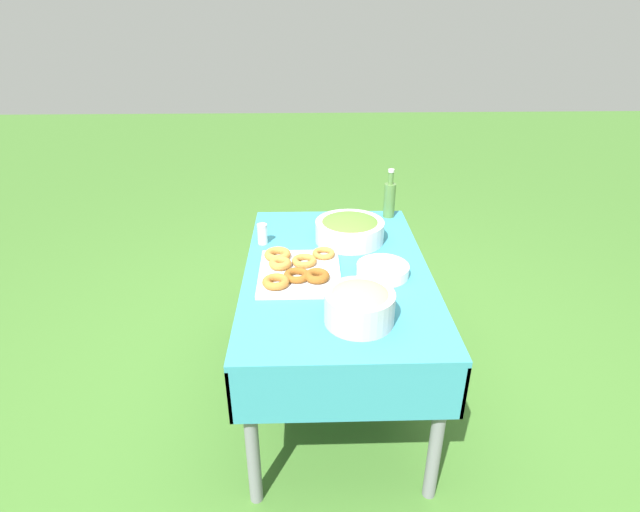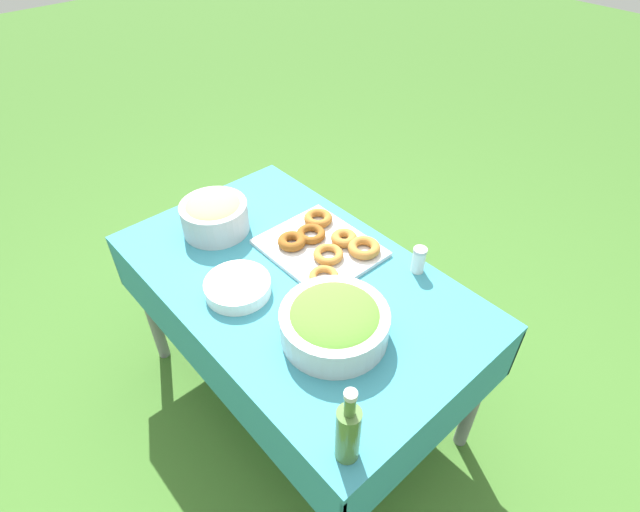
{
  "view_description": "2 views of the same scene",
  "coord_description": "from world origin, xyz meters",
  "px_view_note": "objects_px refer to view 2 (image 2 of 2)",
  "views": [
    {
      "loc": [
        -1.89,
        0.13,
        1.72
      ],
      "look_at": [
        -0.05,
        0.07,
        0.78
      ],
      "focal_mm": 28.0,
      "sensor_mm": 36.0,
      "label": 1
    },
    {
      "loc": [
        0.98,
        -0.76,
        1.87
      ],
      "look_at": [
        0.04,
        0.08,
        0.77
      ],
      "focal_mm": 28.0,
      "sensor_mm": 36.0,
      "label": 2
    }
  ],
  "objects_px": {
    "pasta_bowl": "(214,214)",
    "donut_platter": "(324,245)",
    "salad_bowl": "(334,322)",
    "olive_oil_bottle": "(348,432)",
    "plate_stack": "(238,287)"
  },
  "relations": [
    {
      "from": "plate_stack",
      "to": "olive_oil_bottle",
      "type": "relative_size",
      "value": 0.84
    },
    {
      "from": "donut_platter",
      "to": "plate_stack",
      "type": "xyz_separation_m",
      "value": [
        -0.02,
        -0.36,
        0.0
      ]
    },
    {
      "from": "salad_bowl",
      "to": "pasta_bowl",
      "type": "height_order",
      "value": "pasta_bowl"
    },
    {
      "from": "pasta_bowl",
      "to": "plate_stack",
      "type": "bearing_deg",
      "value": -21.57
    },
    {
      "from": "salad_bowl",
      "to": "donut_platter",
      "type": "height_order",
      "value": "salad_bowl"
    },
    {
      "from": "donut_platter",
      "to": "plate_stack",
      "type": "bearing_deg",
      "value": -93.84
    },
    {
      "from": "donut_platter",
      "to": "pasta_bowl",
      "type": "bearing_deg",
      "value": -147.79
    },
    {
      "from": "salad_bowl",
      "to": "olive_oil_bottle",
      "type": "xyz_separation_m",
      "value": [
        0.3,
        -0.23,
        0.04
      ]
    },
    {
      "from": "donut_platter",
      "to": "olive_oil_bottle",
      "type": "relative_size",
      "value": 1.57
    },
    {
      "from": "pasta_bowl",
      "to": "donut_platter",
      "type": "relative_size",
      "value": 0.61
    },
    {
      "from": "pasta_bowl",
      "to": "olive_oil_bottle",
      "type": "relative_size",
      "value": 0.96
    },
    {
      "from": "salad_bowl",
      "to": "donut_platter",
      "type": "relative_size",
      "value": 0.8
    },
    {
      "from": "pasta_bowl",
      "to": "donut_platter",
      "type": "distance_m",
      "value": 0.43
    },
    {
      "from": "salad_bowl",
      "to": "pasta_bowl",
      "type": "bearing_deg",
      "value": 178.2
    },
    {
      "from": "pasta_bowl",
      "to": "olive_oil_bottle",
      "type": "xyz_separation_m",
      "value": [
        0.98,
        -0.26,
        0.03
      ]
    }
  ]
}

